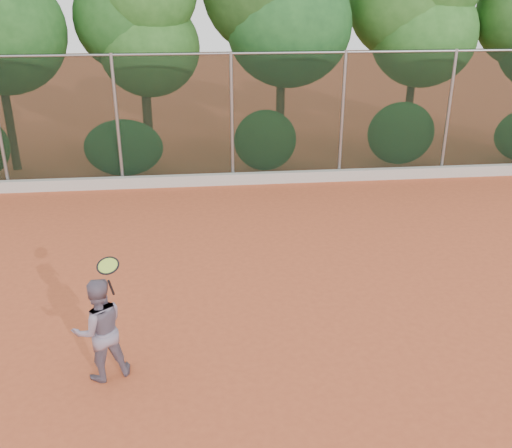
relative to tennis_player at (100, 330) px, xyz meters
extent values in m
plane|color=#C1532D|center=(2.39, 1.28, -0.76)|extent=(80.00, 80.00, 0.00)
cube|color=#B8B3AA|center=(2.39, 8.10, -0.61)|extent=(24.00, 0.20, 0.30)
imported|color=slate|center=(0.00, 0.00, 0.00)|extent=(0.89, 0.80, 1.51)
cube|color=black|center=(2.39, 8.28, 0.99)|extent=(24.00, 0.01, 3.50)
cylinder|color=gray|center=(2.39, 8.28, 2.69)|extent=(24.00, 0.06, 0.06)
cylinder|color=gray|center=(-0.61, 8.28, 0.99)|extent=(0.09, 0.09, 3.50)
cylinder|color=gray|center=(2.39, 8.28, 0.99)|extent=(0.09, 0.09, 3.50)
cylinder|color=gray|center=(5.39, 8.28, 0.99)|extent=(0.09, 0.09, 3.50)
cylinder|color=gray|center=(8.39, 8.28, 0.99)|extent=(0.09, 0.09, 3.50)
cylinder|color=#3B2817|center=(-3.91, 10.18, 0.69)|extent=(0.24, 0.24, 2.90)
ellipsoid|color=#316F2A|center=(-3.71, 10.08, 3.14)|extent=(3.50, 2.90, 3.40)
cylinder|color=#422C19|center=(-0.01, 10.58, 0.44)|extent=(0.28, 0.28, 2.40)
ellipsoid|color=#295B1F|center=(0.19, 10.48, 2.64)|extent=(2.90, 2.40, 2.80)
ellipsoid|color=#1D4F1B|center=(-0.31, 10.78, 3.44)|extent=(3.20, 2.70, 3.10)
cylinder|color=#472E1B|center=(3.99, 10.28, 0.74)|extent=(0.26, 0.26, 3.00)
ellipsoid|color=#2A702C|center=(4.19, 10.18, 3.24)|extent=(3.60, 3.00, 3.50)
cylinder|color=#3B2216|center=(8.09, 10.48, 0.59)|extent=(0.24, 0.24, 2.70)
ellipsoid|color=#286121|center=(8.29, 10.38, 2.94)|extent=(3.20, 2.70, 3.10)
ellipsoid|color=#26581E|center=(7.79, 10.68, 3.84)|extent=(3.50, 2.90, 3.40)
ellipsoid|color=#266529|center=(-0.61, 9.08, 0.09)|extent=(2.20, 1.16, 1.60)
ellipsoid|color=#2B6827|center=(3.39, 9.08, 0.19)|extent=(1.80, 1.04, 1.76)
ellipsoid|color=#2B6D29|center=(7.39, 9.08, 0.29)|extent=(2.00, 1.10, 1.84)
cylinder|color=black|center=(0.24, -0.10, 0.70)|extent=(0.06, 0.16, 0.28)
torus|color=black|center=(0.24, -0.16, 1.05)|extent=(0.34, 0.32, 0.15)
cylinder|color=#B3DA40|center=(0.24, -0.16, 1.05)|extent=(0.29, 0.27, 0.11)
camera|label=1|loc=(1.41, -6.76, 4.33)|focal=40.00mm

